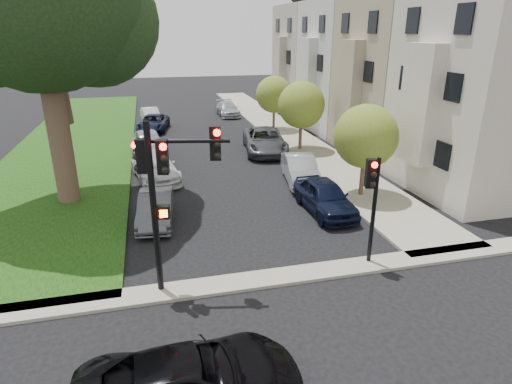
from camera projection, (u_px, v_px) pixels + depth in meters
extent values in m
plane|color=black|center=(298.00, 315.00, 12.44)|extent=(140.00, 140.00, 0.00)
cube|color=black|center=(79.00, 140.00, 32.15)|extent=(8.00, 44.00, 0.12)
cube|color=#AAA586|center=(279.00, 129.00, 35.72)|extent=(3.50, 44.00, 0.12)
cube|color=#AAA586|center=(278.00, 277.00, 14.23)|extent=(60.00, 1.00, 0.12)
cube|color=beige|center=(490.00, 91.00, 20.76)|extent=(7.00, 7.40, 10.00)
cube|color=beige|center=(419.00, 105.00, 20.07)|extent=(0.70, 2.20, 5.50)
cube|color=black|center=(428.00, 83.00, 19.78)|extent=(0.08, 3.60, 6.00)
cube|color=gray|center=(404.00, 76.00, 27.57)|extent=(7.00, 7.40, 10.00)
cube|color=gray|center=(349.00, 86.00, 26.87)|extent=(0.70, 2.20, 5.50)
cube|color=black|center=(354.00, 69.00, 26.59)|extent=(0.08, 3.60, 6.00)
cube|color=silver|center=(352.00, 67.00, 34.37)|extent=(7.00, 7.40, 10.00)
cube|color=silver|center=(307.00, 75.00, 33.68)|extent=(0.70, 2.20, 5.50)
cube|color=black|center=(311.00, 61.00, 33.39)|extent=(0.08, 3.60, 6.00)
cube|color=#9D9588|center=(318.00, 61.00, 41.18)|extent=(7.00, 7.40, 10.00)
cube|color=#9D9588|center=(279.00, 67.00, 40.48)|extent=(0.70, 2.20, 5.50)
cube|color=black|center=(282.00, 56.00, 40.20)|extent=(0.08, 3.60, 6.00)
cylinder|color=brown|center=(58.00, 128.00, 19.36)|extent=(1.00, 1.00, 7.24)
sphere|color=black|center=(93.00, 21.00, 19.03)|extent=(5.79, 5.79, 5.79)
cylinder|color=brown|center=(362.00, 176.00, 20.97)|extent=(0.22, 0.22, 2.18)
sphere|color=#5C7621|center=(366.00, 136.00, 20.28)|extent=(3.05, 3.05, 3.05)
cylinder|color=brown|center=(300.00, 134.00, 29.15)|extent=(0.22, 0.22, 2.23)
sphere|color=#5C7621|center=(301.00, 105.00, 28.44)|extent=(3.12, 3.12, 3.12)
cylinder|color=brown|center=(274.00, 118.00, 35.05)|extent=(0.21, 0.21, 2.10)
sphere|color=#5C7621|center=(274.00, 95.00, 34.38)|extent=(2.94, 2.94, 2.94)
cylinder|color=black|center=(154.00, 213.00, 12.61)|extent=(0.22, 0.22, 5.45)
cylinder|color=black|center=(190.00, 141.00, 12.13)|extent=(2.28, 0.60, 0.13)
cube|color=black|center=(163.00, 157.00, 12.10)|extent=(0.36, 0.33, 1.00)
cube|color=black|center=(215.00, 143.00, 12.33)|extent=(0.36, 0.33, 1.00)
cube|color=black|center=(142.00, 156.00, 12.20)|extent=(0.33, 0.36, 1.00)
sphere|color=#FF0C05|center=(162.00, 147.00, 11.83)|extent=(0.21, 0.21, 0.21)
sphere|color=black|center=(164.00, 170.00, 12.07)|extent=(0.21, 0.21, 0.21)
cube|color=black|center=(163.00, 212.00, 12.67)|extent=(0.41, 0.33, 0.40)
cube|color=#FF5905|center=(164.00, 214.00, 12.53)|extent=(0.23, 0.03, 0.23)
cylinder|color=black|center=(373.00, 213.00, 14.52)|extent=(0.17, 0.17, 3.90)
cube|color=black|center=(371.00, 173.00, 13.95)|extent=(0.36, 0.33, 0.98)
sphere|color=#FF0C05|center=(374.00, 165.00, 13.70)|extent=(0.21, 0.21, 0.21)
imported|color=black|center=(191.00, 382.00, 9.17)|extent=(4.97, 2.41, 1.36)
imported|color=black|center=(325.00, 197.00, 19.27)|extent=(1.85, 4.40, 1.49)
imported|color=#999BA0|center=(300.00, 169.00, 23.10)|extent=(2.23, 4.61, 1.46)
imported|color=#3F4247|center=(265.00, 141.00, 28.85)|extent=(3.45, 6.07, 1.60)
imported|color=#999BA0|center=(228.00, 109.00, 41.33)|extent=(1.87, 4.58, 1.33)
imported|color=#3F4247|center=(156.00, 208.00, 18.25)|extent=(1.76, 4.08, 1.31)
imported|color=silver|center=(155.00, 166.00, 23.59)|extent=(2.94, 5.39, 1.48)
imported|color=#999BA0|center=(149.00, 143.00, 28.28)|extent=(2.31, 4.86, 1.60)
imported|color=black|center=(153.00, 123.00, 35.13)|extent=(3.01, 4.99, 1.30)
imported|color=silver|center=(151.00, 115.00, 38.39)|extent=(1.90, 4.01, 1.27)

